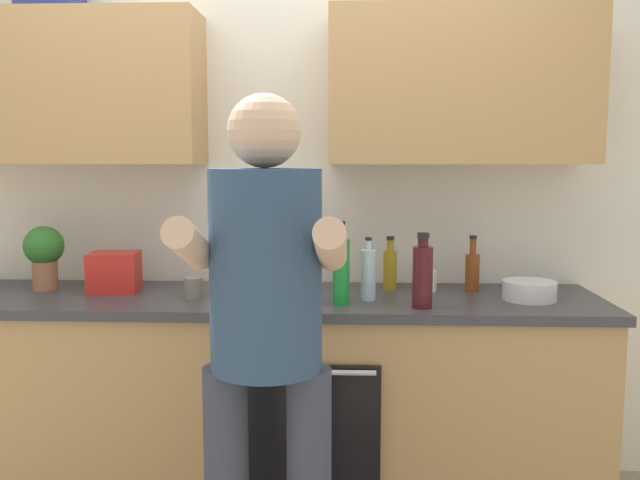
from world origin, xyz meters
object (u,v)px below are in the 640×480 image
at_px(bottle_wine, 423,275).
at_px(mixing_bowl, 529,290).
at_px(bottle_oil, 390,268).
at_px(potted_herb, 44,252).
at_px(person_standing, 266,322).
at_px(grocery_bag_crisps, 114,272).
at_px(bottle_soda, 341,270).
at_px(bottle_hotsauce, 305,272).
at_px(cup_stoneware, 193,288).
at_px(bottle_vinegar, 472,270).
at_px(knife_block, 278,268).
at_px(cup_coffee, 427,281).
at_px(bottle_water, 368,274).

distance_m(bottle_wine, mixing_bowl, 0.49).
distance_m(bottle_oil, potted_herb, 1.52).
xyz_separation_m(person_standing, grocery_bag_crisps, (-0.76, 0.84, 0.00)).
bearing_deg(potted_herb, bottle_soda, -10.43).
relative_size(bottle_hotsauce, cup_stoneware, 3.50).
bearing_deg(bottle_vinegar, bottle_hotsauce, -158.03).
bearing_deg(knife_block, grocery_bag_crisps, 179.80).
relative_size(bottle_hotsauce, mixing_bowl, 1.39).
bearing_deg(cup_coffee, potted_herb, -178.64).
height_order(bottle_wine, knife_block, bottle_wine).
bearing_deg(person_standing, bottle_wine, 47.53).
bearing_deg(bottle_vinegar, grocery_bag_crisps, -176.91).
relative_size(bottle_vinegar, knife_block, 0.87).
xyz_separation_m(bottle_water, mixing_bowl, (0.66, 0.04, -0.07)).
bearing_deg(cup_coffee, grocery_bag_crisps, -177.09).
relative_size(person_standing, cup_stoneware, 19.33).
height_order(bottle_water, cup_stoneware, bottle_water).
bearing_deg(bottle_soda, bottle_water, 38.21).
distance_m(bottle_oil, cup_coffee, 0.17).
distance_m(mixing_bowl, grocery_bag_crisps, 1.75).
xyz_separation_m(bottle_oil, bottle_wine, (0.10, -0.37, 0.03)).
relative_size(bottle_water, bottle_vinegar, 1.06).
distance_m(bottle_water, knife_block, 0.40).
height_order(bottle_water, cup_coffee, bottle_water).
height_order(person_standing, bottle_hotsauce, person_standing).
relative_size(bottle_vinegar, bottle_soda, 0.74).
relative_size(person_standing, bottle_wine, 5.70).
xyz_separation_m(bottle_oil, potted_herb, (-1.51, -0.08, 0.07)).
xyz_separation_m(bottle_vinegar, bottle_soda, (-0.57, -0.29, 0.05)).
bearing_deg(knife_block, bottle_hotsauce, -56.79).
bearing_deg(bottle_hotsauce, mixing_bowl, 7.06).
relative_size(person_standing, grocery_bag_crisps, 8.07).
distance_m(bottle_water, bottle_vinegar, 0.50).
relative_size(cup_stoneware, potted_herb, 0.31).
bearing_deg(grocery_bag_crisps, bottle_oil, 5.30).
xyz_separation_m(cup_coffee, knife_block, (-0.64, -0.07, 0.07)).
relative_size(knife_block, grocery_bag_crisps, 1.35).
xyz_separation_m(bottle_soda, cup_stoneware, (-0.61, 0.09, -0.09)).
relative_size(bottle_oil, bottle_hotsauce, 0.78).
bearing_deg(cup_coffee, person_standing, -122.99).
height_order(bottle_water, grocery_bag_crisps, bottle_water).
bearing_deg(bottle_wine, mixing_bowl, 20.20).
distance_m(cup_coffee, cup_stoneware, 1.00).
relative_size(cup_coffee, potted_herb, 0.32).
height_order(bottle_wine, cup_coffee, bottle_wine).
bearing_deg(bottle_wine, person_standing, -132.47).
height_order(bottle_vinegar, grocery_bag_crisps, bottle_vinegar).
distance_m(bottle_wine, knife_block, 0.64).
relative_size(cup_coffee, mixing_bowl, 0.42).
distance_m(bottle_hotsauce, knife_block, 0.24).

